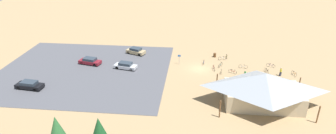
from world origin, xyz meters
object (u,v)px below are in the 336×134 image
(lot_sign, at_px, (179,58))
(bicycle_teal_by_bin, at_px, (220,65))
(bicycle_silver_near_porch, at_px, (222,58))
(car_tan_front_row, at_px, (136,51))
(car_maroon_far_end, at_px, (90,61))
(bicycle_blue_edge_north, at_px, (204,62))
(bicycle_purple_yard_left, at_px, (271,65))
(trash_bin, at_px, (215,55))
(pine_west, at_px, (57,131))
(bicycle_black_yard_right, at_px, (267,71))
(bicycle_yellow_yard_center, at_px, (227,56))
(bicycle_red_front_row, at_px, (214,68))
(car_black_inner_stall, at_px, (29,85))
(bicycle_green_yard_front, at_px, (221,72))
(bicycle_red_mid_cluster, at_px, (233,72))
(car_silver_aisle_side, at_px, (126,66))
(bike_pavilion, at_px, (264,87))
(visitor_at_bikes, at_px, (245,74))
(bicycle_orange_lone_east, at_px, (294,74))
(bicycle_white_back_row, at_px, (243,67))
(visitor_near_lot, at_px, (281,72))

(lot_sign, height_order, bicycle_teal_by_bin, lot_sign)
(bicycle_silver_near_porch, bearing_deg, car_tan_front_row, -4.32)
(car_maroon_far_end, xyz_separation_m, car_tan_front_row, (-8.37, -6.50, 0.03))
(bicycle_blue_edge_north, bearing_deg, bicycle_purple_yard_left, 179.23)
(trash_bin, distance_m, pine_west, 39.98)
(bicycle_black_yard_right, distance_m, bicycle_yellow_yard_center, 9.78)
(bicycle_yellow_yard_center, xyz_separation_m, car_tan_front_row, (20.27, -0.16, 0.41))
(bicycle_blue_edge_north, relative_size, car_maroon_far_end, 0.33)
(bicycle_red_front_row, bearing_deg, car_tan_front_row, -21.01)
(bicycle_blue_edge_north, distance_m, car_black_inner_stall, 33.51)
(trash_bin, height_order, bicycle_green_yard_front, trash_bin)
(bicycle_red_mid_cluster, height_order, car_silver_aisle_side, car_silver_aisle_side)
(bike_pavilion, distance_m, bicycle_silver_near_porch, 18.17)
(car_black_inner_stall, relative_size, visitor_at_bikes, 2.97)
(bicycle_orange_lone_east, distance_m, bicycle_silver_near_porch, 14.62)
(bicycle_red_mid_cluster, xyz_separation_m, bicycle_orange_lone_east, (-11.70, -0.27, 0.01))
(car_tan_front_row, bearing_deg, bicycle_yellow_yard_center, 179.56)
(bicycle_red_mid_cluster, distance_m, car_black_inner_stall, 37.47)
(bicycle_yellow_yard_center, bearing_deg, trash_bin, -4.72)
(trash_bin, height_order, lot_sign, lot_sign)
(bicycle_black_yard_right, xyz_separation_m, car_black_inner_stall, (42.86, 10.88, 0.35))
(bicycle_white_back_row, distance_m, bicycle_orange_lone_east, 9.60)
(lot_sign, height_order, bicycle_silver_near_porch, lot_sign)
(bicycle_red_front_row, bearing_deg, bicycle_white_back_row, -167.63)
(bike_pavilion, relative_size, lot_sign, 6.50)
(bicycle_red_front_row, xyz_separation_m, visitor_near_lot, (-12.58, 1.39, 0.51))
(bicycle_red_mid_cluster, bearing_deg, bicycle_silver_near_porch, -76.25)
(bicycle_green_yard_front, xyz_separation_m, bicycle_red_front_row, (1.35, -1.49, 0.04))
(bicycle_black_yard_right, relative_size, bicycle_teal_by_bin, 1.12)
(bicycle_green_yard_front, distance_m, bicycle_teal_by_bin, 3.08)
(bicycle_red_front_row, bearing_deg, bicycle_red_mid_cluster, 160.71)
(car_black_inner_stall, bearing_deg, lot_sign, -152.81)
(trash_bin, xyz_separation_m, bicycle_yellow_yard_center, (-2.60, 0.21, -0.09))
(car_black_inner_stall, bearing_deg, trash_bin, -151.82)
(pine_west, distance_m, bicycle_purple_yard_left, 43.44)
(bicycle_orange_lone_east, bearing_deg, bicycle_green_yard_front, 2.13)
(bicycle_red_mid_cluster, relative_size, bicycle_red_front_row, 0.84)
(car_maroon_far_end, bearing_deg, car_silver_aisle_side, 169.53)
(pine_west, relative_size, bicycle_silver_near_porch, 3.80)
(car_silver_aisle_side, height_order, visitor_at_bikes, visitor_at_bikes)
(bicycle_teal_by_bin, bearing_deg, bicycle_white_back_row, 176.34)
(pine_west, bearing_deg, trash_bin, -119.27)
(bicycle_silver_near_porch, relative_size, bicycle_red_front_row, 0.97)
(trash_bin, relative_size, visitor_at_bikes, 0.54)
(car_maroon_far_end, xyz_separation_m, visitor_near_lot, (-38.18, 1.51, 0.16))
(lot_sign, distance_m, visitor_near_lot, 20.01)
(bicycle_white_back_row, bearing_deg, trash_bin, -44.43)
(bicycle_red_front_row, bearing_deg, trash_bin, -93.78)
(pine_west, xyz_separation_m, bicycle_red_front_row, (-18.99, -28.00, -4.35))
(visitor_at_bikes, bearing_deg, bicycle_teal_by_bin, -48.76)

